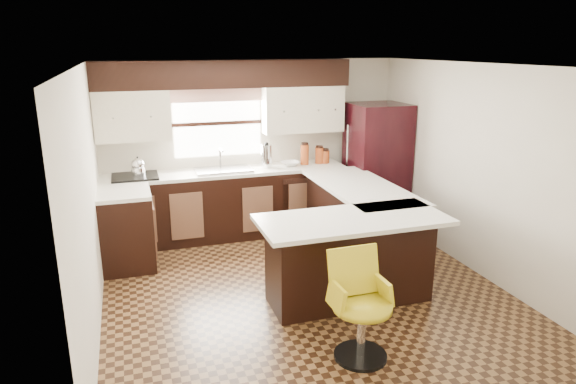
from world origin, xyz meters
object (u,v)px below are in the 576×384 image
object	(u,v)px
refrigerator	(376,166)
bar_chair	(362,308)
peninsula_return	(349,260)
peninsula_long	(356,225)

from	to	relation	value
refrigerator	bar_chair	xyz separation A→B (m)	(-1.65, -3.01, -0.43)
peninsula_return	refrigerator	size ratio (longest dim) A/B	0.92
peninsula_long	bar_chair	bearing A→B (deg)	-113.48
peninsula_long	refrigerator	bearing A→B (deg)	52.78
peninsula_long	peninsula_return	size ratio (longest dim) A/B	1.18
peninsula_long	bar_chair	size ratio (longest dim) A/B	2.08
peninsula_long	peninsula_return	distance (m)	1.11
peninsula_long	refrigerator	distance (m)	1.39
peninsula_long	bar_chair	distance (m)	2.14
refrigerator	bar_chair	distance (m)	3.46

